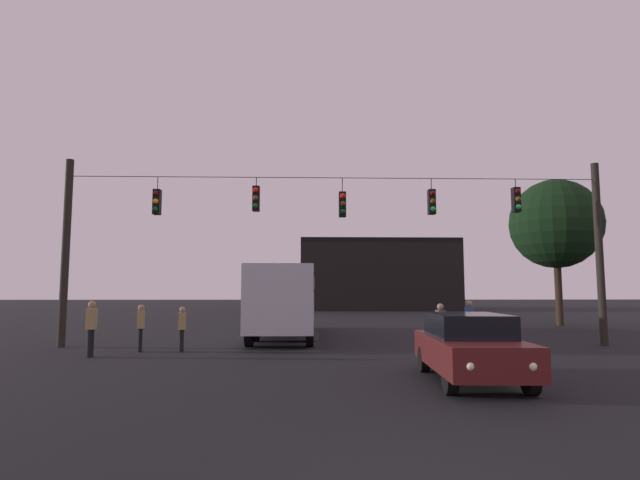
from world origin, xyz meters
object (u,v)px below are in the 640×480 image
Objects in this scene: pedestrian_crossing_left at (441,325)px; city_bus at (286,295)px; pedestrian_crossing_right at (91,325)px; tree_left_silhouette at (555,224)px; pedestrian_crossing_center at (141,325)px; pedestrian_near_bus at (182,326)px; car_near_right at (469,346)px; pedestrian_trailing at (469,321)px.

city_bus is at bearing 130.51° from pedestrian_crossing_left.
pedestrian_crossing_right is at bearing -176.44° from pedestrian_crossing_left.
pedestrian_crossing_left is 0.19× the size of tree_left_silhouette.
tree_left_silhouette is at bearing 31.95° from pedestrian_crossing_right.
pedestrian_crossing_center is 1.39m from pedestrian_near_bus.
pedestrian_crossing_center is at bearing 176.29° from pedestrian_crossing_left.
pedestrian_crossing_right is at bearing -151.68° from pedestrian_near_bus.
city_bus is 6.80× the size of pedestrian_crossing_left.
pedestrian_near_bus is 23.27m from tree_left_silhouette.
pedestrian_trailing is at bearing 71.83° from car_near_right.
pedestrian_crossing_center is 0.91× the size of pedestrian_crossing_right.
city_bus is 8.43m from pedestrian_trailing.
tree_left_silhouette reaches higher than pedestrian_crossing_left.
pedestrian_near_bus is at bearing -176.68° from pedestrian_trailing.
pedestrian_crossing_center reaches higher than car_near_right.
pedestrian_crossing_right is (-10.39, 4.51, 0.19)m from car_near_right.
pedestrian_trailing is at bearing 8.73° from pedestrian_crossing_right.
pedestrian_crossing_center is (-10.04, 0.65, -0.03)m from pedestrian_crossing_left.
pedestrian_crossing_left is 0.94× the size of pedestrian_crossing_right.
pedestrian_near_bus is at bearing 175.72° from pedestrian_crossing_left.
pedestrian_crossing_center is at bearing -149.40° from tree_left_silhouette.
tree_left_silhouette is (19.15, 12.16, 5.18)m from pedestrian_near_bus.
tree_left_silhouette is at bearing 58.00° from car_near_right.
pedestrian_trailing is (2.11, 6.43, 0.17)m from car_near_right.
pedestrian_near_bus is at bearing -0.15° from pedestrian_crossing_center.
car_near_right is 0.51× the size of tree_left_silhouette.
city_bus reaches higher than pedestrian_trailing.
pedestrian_crossing_right is 25.99m from tree_left_silhouette.
pedestrian_crossing_center is (-4.70, -5.60, -0.98)m from city_bus.
pedestrian_crossing_right is (-5.79, -6.94, -0.88)m from city_bus.
car_near_right is 2.55× the size of pedestrian_crossing_right.
tree_left_silhouette is at bearing 22.46° from city_bus.
tree_left_silhouette is (10.51, 12.80, 5.10)m from pedestrian_crossing_left.
pedestrian_near_bus is (-3.31, -5.60, -1.02)m from city_bus.
pedestrian_trailing reaches higher than car_near_right.
city_bus is at bearing 111.87° from car_near_right.
pedestrian_crossing_right is at bearing -129.13° from pedestrian_crossing_center.
pedestrian_near_bus is (1.39, -0.00, -0.05)m from pedestrian_crossing_center.
car_near_right is at bearing -68.13° from city_bus.
car_near_right is 10.98m from pedestrian_crossing_center.
pedestrian_trailing is (6.71, -5.02, -0.90)m from city_bus.
city_bus reaches higher than pedestrian_crossing_left.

